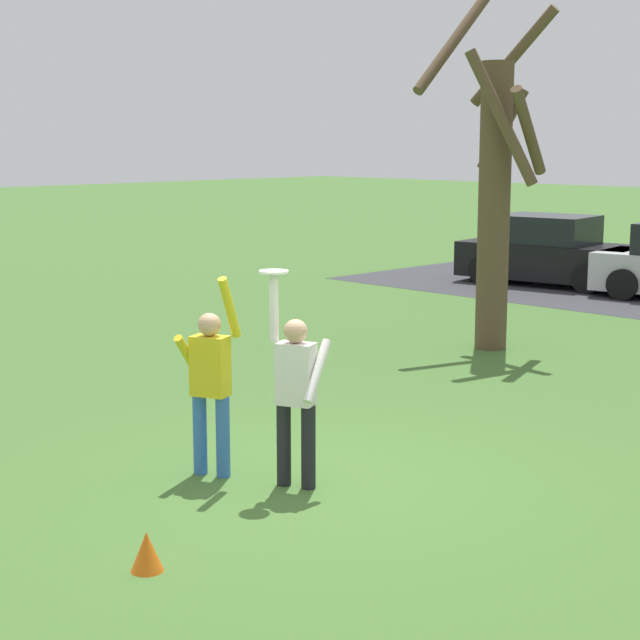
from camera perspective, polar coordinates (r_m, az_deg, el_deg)
ground_plane at (r=10.52m, az=-0.09°, el=-8.75°), size 120.00×120.00×0.00m
person_catcher at (r=10.15m, az=-1.31°, el=-3.68°), size 0.58×0.49×2.08m
person_defender at (r=10.55m, az=-5.92°, el=-3.22°), size 0.63×0.58×2.04m
frisbee_disc at (r=10.04m, az=-2.51°, el=2.61°), size 0.28×0.28×0.02m
parked_car_black at (r=25.01m, az=12.26°, el=3.55°), size 4.32×2.48×1.59m
bare_tree_tall at (r=17.02m, az=9.37°, el=7.25°), size 1.80×1.86×5.71m
field_cone_orange at (r=8.56m, az=-9.30°, el=-12.19°), size 0.26×0.26×0.32m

